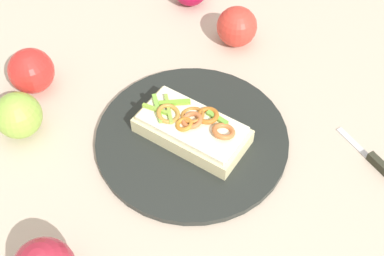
% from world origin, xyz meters
% --- Properties ---
extents(ground_plane, '(2.00, 2.00, 0.00)m').
position_xyz_m(ground_plane, '(0.00, 0.00, 0.00)').
color(ground_plane, '#C1AE99').
rests_on(ground_plane, ground).
extents(plate, '(0.30, 0.30, 0.01)m').
position_xyz_m(plate, '(0.00, 0.00, 0.01)').
color(plate, '#222623').
rests_on(plate, ground_plane).
extents(sandwich, '(0.16, 0.19, 0.05)m').
position_xyz_m(sandwich, '(-0.00, -0.00, 0.03)').
color(sandwich, beige).
rests_on(sandwich, plate).
extents(apple_0, '(0.09, 0.09, 0.07)m').
position_xyz_m(apple_0, '(0.00, -0.27, 0.04)').
color(apple_0, '#91BC44').
rests_on(apple_0, ground_plane).
extents(apple_2, '(0.09, 0.09, 0.08)m').
position_xyz_m(apple_2, '(-0.09, -0.27, 0.04)').
color(apple_2, red).
rests_on(apple_2, ground_plane).
extents(apple_3, '(0.09, 0.09, 0.07)m').
position_xyz_m(apple_3, '(-0.23, 0.06, 0.04)').
color(apple_3, red).
rests_on(apple_3, ground_plane).
extents(knife, '(0.10, 0.08, 0.01)m').
position_xyz_m(knife, '(0.02, 0.28, 0.01)').
color(knife, silver).
rests_on(knife, ground_plane).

